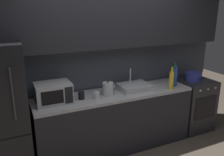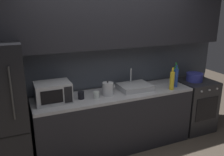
{
  "view_description": "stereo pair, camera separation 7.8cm",
  "coord_description": "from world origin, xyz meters",
  "px_view_note": "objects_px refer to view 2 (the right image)",
  "views": [
    {
      "loc": [
        -1.42,
        -2.05,
        2.11
      ],
      "look_at": [
        -0.05,
        0.9,
        1.14
      ],
      "focal_mm": 37.9,
      "sensor_mm": 36.0,
      "label": 1
    },
    {
      "loc": [
        -1.35,
        -2.08,
        2.11
      ],
      "look_at": [
        -0.05,
        0.9,
        1.14
      ],
      "focal_mm": 37.9,
      "sensor_mm": 36.0,
      "label": 2
    }
  ],
  "objects_px": {
    "kettle": "(108,89)",
    "cooking_pot": "(195,77)",
    "wine_bottle_green": "(175,75)",
    "microwave": "(53,92)",
    "oven_range": "(194,105)",
    "mug_clear": "(96,95)",
    "wine_bottle_blue": "(176,78)",
    "mug_dark": "(81,95)",
    "wine_bottle_yellow": "(172,80)"
  },
  "relations": [
    {
      "from": "oven_range",
      "to": "mug_clear",
      "type": "height_order",
      "value": "mug_clear"
    },
    {
      "from": "mug_dark",
      "to": "microwave",
      "type": "bearing_deg",
      "value": 173.74
    },
    {
      "from": "wine_bottle_green",
      "to": "mug_clear",
      "type": "bearing_deg",
      "value": -176.74
    },
    {
      "from": "microwave",
      "to": "wine_bottle_blue",
      "type": "distance_m",
      "value": 1.89
    },
    {
      "from": "wine_bottle_green",
      "to": "mug_dark",
      "type": "distance_m",
      "value": 1.6
    },
    {
      "from": "wine_bottle_blue",
      "to": "microwave",
      "type": "bearing_deg",
      "value": 175.82
    },
    {
      "from": "oven_range",
      "to": "cooking_pot",
      "type": "xyz_separation_m",
      "value": [
        -0.05,
        0.0,
        0.52
      ]
    },
    {
      "from": "oven_range",
      "to": "wine_bottle_green",
      "type": "relative_size",
      "value": 2.48
    },
    {
      "from": "kettle",
      "to": "wine_bottle_yellow",
      "type": "distance_m",
      "value": 1.0
    },
    {
      "from": "wine_bottle_blue",
      "to": "cooking_pot",
      "type": "bearing_deg",
      "value": 13.63
    },
    {
      "from": "microwave",
      "to": "mug_dark",
      "type": "height_order",
      "value": "microwave"
    },
    {
      "from": "mug_clear",
      "to": "cooking_pot",
      "type": "height_order",
      "value": "cooking_pot"
    },
    {
      "from": "mug_dark",
      "to": "cooking_pot",
      "type": "xyz_separation_m",
      "value": [
        2.01,
        0.02,
        0.02
      ]
    },
    {
      "from": "kettle",
      "to": "cooking_pot",
      "type": "distance_m",
      "value": 1.61
    },
    {
      "from": "wine_bottle_green",
      "to": "oven_range",
      "type": "bearing_deg",
      "value": 0.82
    },
    {
      "from": "wine_bottle_blue",
      "to": "wine_bottle_green",
      "type": "distance_m",
      "value": 0.14
    },
    {
      "from": "mug_clear",
      "to": "mug_dark",
      "type": "bearing_deg",
      "value": 161.94
    },
    {
      "from": "mug_dark",
      "to": "cooking_pot",
      "type": "distance_m",
      "value": 2.01
    },
    {
      "from": "oven_range",
      "to": "wine_bottle_blue",
      "type": "bearing_deg",
      "value": -167.66
    },
    {
      "from": "oven_range",
      "to": "wine_bottle_blue",
      "type": "relative_size",
      "value": 2.56
    },
    {
      "from": "microwave",
      "to": "wine_bottle_blue",
      "type": "xyz_separation_m",
      "value": [
        1.89,
        -0.14,
        0.01
      ]
    },
    {
      "from": "wine_bottle_green",
      "to": "mug_dark",
      "type": "xyz_separation_m",
      "value": [
        -1.6,
        -0.01,
        -0.1
      ]
    },
    {
      "from": "wine_bottle_green",
      "to": "microwave",
      "type": "bearing_deg",
      "value": 179.24
    },
    {
      "from": "wine_bottle_green",
      "to": "mug_dark",
      "type": "relative_size",
      "value": 3.46
    },
    {
      "from": "kettle",
      "to": "microwave",
      "type": "bearing_deg",
      "value": 176.47
    },
    {
      "from": "wine_bottle_blue",
      "to": "mug_clear",
      "type": "relative_size",
      "value": 3.59
    },
    {
      "from": "microwave",
      "to": "wine_bottle_green",
      "type": "xyz_separation_m",
      "value": [
        1.97,
        -0.03,
        0.02
      ]
    },
    {
      "from": "wine_bottle_blue",
      "to": "wine_bottle_green",
      "type": "height_order",
      "value": "wine_bottle_green"
    },
    {
      "from": "wine_bottle_green",
      "to": "cooking_pot",
      "type": "distance_m",
      "value": 0.42
    },
    {
      "from": "mug_clear",
      "to": "wine_bottle_yellow",
      "type": "bearing_deg",
      "value": -5.51
    },
    {
      "from": "oven_range",
      "to": "wine_bottle_yellow",
      "type": "distance_m",
      "value": 0.92
    },
    {
      "from": "oven_range",
      "to": "wine_bottle_blue",
      "type": "xyz_separation_m",
      "value": [
        -0.54,
        -0.12,
        0.6
      ]
    },
    {
      "from": "microwave",
      "to": "wine_bottle_blue",
      "type": "bearing_deg",
      "value": -4.18
    },
    {
      "from": "microwave",
      "to": "kettle",
      "type": "relative_size",
      "value": 2.2
    },
    {
      "from": "microwave",
      "to": "oven_range",
      "type": "bearing_deg",
      "value": -0.46
    },
    {
      "from": "kettle",
      "to": "wine_bottle_yellow",
      "type": "bearing_deg",
      "value": -9.93
    },
    {
      "from": "wine_bottle_blue",
      "to": "cooking_pot",
      "type": "xyz_separation_m",
      "value": [
        0.49,
        0.12,
        -0.08
      ]
    },
    {
      "from": "wine_bottle_blue",
      "to": "oven_range",
      "type": "bearing_deg",
      "value": 12.34
    },
    {
      "from": "oven_range",
      "to": "microwave",
      "type": "bearing_deg",
      "value": 179.54
    },
    {
      "from": "wine_bottle_yellow",
      "to": "mug_clear",
      "type": "bearing_deg",
      "value": 174.49
    },
    {
      "from": "wine_bottle_yellow",
      "to": "wine_bottle_green",
      "type": "distance_m",
      "value": 0.29
    },
    {
      "from": "cooking_pot",
      "to": "oven_range",
      "type": "bearing_deg",
      "value": -1.68
    },
    {
      "from": "cooking_pot",
      "to": "mug_dark",
      "type": "bearing_deg",
      "value": -179.37
    },
    {
      "from": "mug_clear",
      "to": "microwave",
      "type": "bearing_deg",
      "value": 169.46
    },
    {
      "from": "wine_bottle_yellow",
      "to": "mug_dark",
      "type": "bearing_deg",
      "value": 172.61
    },
    {
      "from": "microwave",
      "to": "wine_bottle_yellow",
      "type": "height_order",
      "value": "wine_bottle_yellow"
    },
    {
      "from": "microwave",
      "to": "wine_bottle_green",
      "type": "height_order",
      "value": "wine_bottle_green"
    },
    {
      "from": "microwave",
      "to": "mug_clear",
      "type": "distance_m",
      "value": 0.58
    },
    {
      "from": "mug_dark",
      "to": "mug_clear",
      "type": "xyz_separation_m",
      "value": [
        0.2,
        -0.07,
        -0.0
      ]
    },
    {
      "from": "wine_bottle_green",
      "to": "cooking_pot",
      "type": "bearing_deg",
      "value": 1.1
    }
  ]
}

